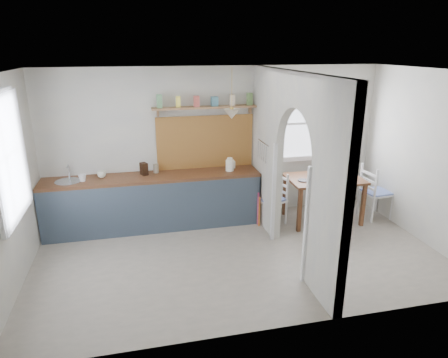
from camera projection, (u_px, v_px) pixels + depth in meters
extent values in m
cube|color=gray|center=(240.00, 256.00, 5.80)|extent=(5.80, 3.20, 0.01)
cube|color=beige|center=(242.00, 71.00, 4.98)|extent=(5.80, 3.20, 0.01)
cube|color=beige|center=(217.00, 144.00, 6.87)|extent=(5.80, 0.01, 2.60)
cube|color=beige|center=(284.00, 218.00, 3.91)|extent=(5.80, 0.01, 2.60)
cube|color=beige|center=(7.00, 187.00, 4.77)|extent=(0.01, 3.20, 2.60)
cube|color=beige|center=(427.00, 158.00, 6.00)|extent=(0.01, 3.20, 2.60)
cube|color=beige|center=(330.00, 198.00, 4.42)|extent=(0.12, 0.80, 2.60)
cube|color=beige|center=(267.00, 150.00, 6.46)|extent=(0.12, 1.20, 2.60)
cube|color=beige|center=(299.00, 114.00, 5.10)|extent=(0.12, 1.20, 1.05)
cube|color=brown|center=(153.00, 177.00, 6.48)|extent=(3.50, 0.60, 0.05)
cube|color=#34404E|center=(155.00, 209.00, 6.36)|extent=(3.50, 0.03, 0.85)
cube|color=black|center=(154.00, 202.00, 6.67)|extent=(3.46, 0.45, 0.85)
cylinder|color=#B5BBC5|center=(68.00, 182.00, 6.20)|extent=(0.40, 0.40, 0.02)
cube|color=#9A6522|center=(205.00, 142.00, 6.78)|extent=(1.65, 0.03, 0.90)
cube|color=olive|center=(206.00, 107.00, 6.52)|extent=(1.75, 0.20, 0.03)
cube|color=#4E8753|center=(159.00, 102.00, 6.33)|extent=(0.09, 0.09, 0.18)
cube|color=yellow|center=(178.00, 102.00, 6.39)|extent=(0.09, 0.09, 0.18)
cube|color=#A13A31|center=(196.00, 101.00, 6.45)|extent=(0.09, 0.09, 0.18)
cube|color=#316272|center=(214.00, 101.00, 6.51)|extent=(0.09, 0.09, 0.18)
cube|color=beige|center=(232.00, 100.00, 6.58)|extent=(0.09, 0.09, 0.18)
cube|color=#507838|center=(250.00, 100.00, 6.64)|extent=(0.09, 0.09, 0.18)
cone|color=beige|center=(232.00, 114.00, 6.30)|extent=(0.26, 0.26, 0.16)
cylinder|color=#B5BBC5|center=(264.00, 143.00, 6.30)|extent=(0.02, 0.50, 0.02)
imported|color=white|center=(82.00, 178.00, 6.19)|extent=(0.15, 0.15, 0.11)
imported|color=beige|center=(102.00, 174.00, 6.37)|extent=(0.18, 0.18, 0.11)
cube|color=black|center=(144.00, 169.00, 6.49)|extent=(0.14, 0.16, 0.20)
cylinder|color=gray|center=(156.00, 168.00, 6.61)|extent=(0.11, 0.11, 0.15)
cube|color=#D0427A|center=(258.00, 209.00, 6.75)|extent=(0.02, 0.03, 0.60)
cube|color=orange|center=(259.00, 212.00, 6.69)|extent=(0.02, 0.03, 0.54)
imported|color=white|center=(342.00, 177.00, 6.70)|extent=(0.26, 0.26, 0.06)
imported|color=#5A7B57|center=(318.00, 178.00, 6.61)|extent=(0.14, 0.14, 0.10)
cylinder|color=black|center=(303.00, 180.00, 6.61)|extent=(0.19, 0.19, 0.01)
imported|color=#744C7B|center=(323.00, 170.00, 6.88)|extent=(0.17, 0.17, 0.17)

